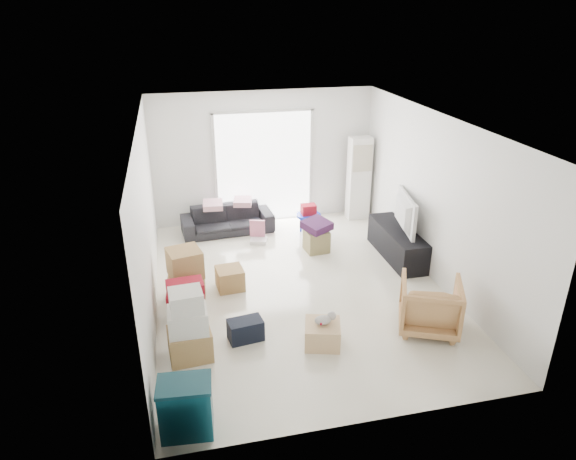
{
  "coord_description": "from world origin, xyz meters",
  "views": [
    {
      "loc": [
        -1.79,
        -7.01,
        4.22
      ],
      "look_at": [
        -0.13,
        0.2,
        0.95
      ],
      "focal_mm": 32.0,
      "sensor_mm": 36.0,
      "label": 1
    }
  ],
  "objects_px": {
    "ottoman": "(316,241)",
    "wood_crate": "(322,334)",
    "tv_console": "(397,243)",
    "armchair": "(430,303)",
    "sofa": "(227,215)",
    "television": "(399,225)",
    "storage_bins": "(186,407)",
    "ac_tower": "(359,178)",
    "kids_table": "(308,213)"
  },
  "relations": [
    {
      "from": "tv_console",
      "to": "sofa",
      "type": "relative_size",
      "value": 0.9
    },
    {
      "from": "wood_crate",
      "to": "television",
      "type": "bearing_deg",
      "value": 47.18
    },
    {
      "from": "ottoman",
      "to": "wood_crate",
      "type": "relative_size",
      "value": 0.86
    },
    {
      "from": "ac_tower",
      "to": "sofa",
      "type": "relative_size",
      "value": 0.97
    },
    {
      "from": "armchair",
      "to": "storage_bins",
      "type": "distance_m",
      "value": 3.61
    },
    {
      "from": "armchair",
      "to": "sofa",
      "type": "bearing_deg",
      "value": -35.48
    },
    {
      "from": "armchair",
      "to": "storage_bins",
      "type": "relative_size",
      "value": 1.28
    },
    {
      "from": "tv_console",
      "to": "armchair",
      "type": "height_order",
      "value": "armchair"
    },
    {
      "from": "television",
      "to": "tv_console",
      "type": "bearing_deg",
      "value": 0.0
    },
    {
      "from": "armchair",
      "to": "wood_crate",
      "type": "height_order",
      "value": "armchair"
    },
    {
      "from": "tv_console",
      "to": "storage_bins",
      "type": "bearing_deg",
      "value": -139.02
    },
    {
      "from": "ac_tower",
      "to": "armchair",
      "type": "relative_size",
      "value": 2.11
    },
    {
      "from": "storage_bins",
      "to": "kids_table",
      "type": "bearing_deg",
      "value": 61.19
    },
    {
      "from": "tv_console",
      "to": "television",
      "type": "height_order",
      "value": "television"
    },
    {
      "from": "tv_console",
      "to": "storage_bins",
      "type": "height_order",
      "value": "storage_bins"
    },
    {
      "from": "television",
      "to": "kids_table",
      "type": "bearing_deg",
      "value": 54.47
    },
    {
      "from": "sofa",
      "to": "armchair",
      "type": "bearing_deg",
      "value": -63.89
    },
    {
      "from": "armchair",
      "to": "ottoman",
      "type": "distance_m",
      "value": 2.9
    },
    {
      "from": "armchair",
      "to": "storage_bins",
      "type": "bearing_deg",
      "value": 43.28
    },
    {
      "from": "television",
      "to": "storage_bins",
      "type": "distance_m",
      "value": 5.17
    },
    {
      "from": "sofa",
      "to": "wood_crate",
      "type": "relative_size",
      "value": 3.84
    },
    {
      "from": "television",
      "to": "ottoman",
      "type": "bearing_deg",
      "value": 77.67
    },
    {
      "from": "tv_console",
      "to": "armchair",
      "type": "distance_m",
      "value": 2.26
    },
    {
      "from": "television",
      "to": "armchair",
      "type": "height_order",
      "value": "armchair"
    },
    {
      "from": "tv_console",
      "to": "kids_table",
      "type": "height_order",
      "value": "kids_table"
    },
    {
      "from": "tv_console",
      "to": "ottoman",
      "type": "xyz_separation_m",
      "value": [
        -1.35,
        0.57,
        -0.07
      ]
    },
    {
      "from": "ac_tower",
      "to": "tv_console",
      "type": "distance_m",
      "value": 2.05
    },
    {
      "from": "ac_tower",
      "to": "wood_crate",
      "type": "bearing_deg",
      "value": -115.65
    },
    {
      "from": "television",
      "to": "wood_crate",
      "type": "bearing_deg",
      "value": 147.72
    },
    {
      "from": "sofa",
      "to": "television",
      "type": "bearing_deg",
      "value": -36.69
    },
    {
      "from": "ac_tower",
      "to": "wood_crate",
      "type": "xyz_separation_m",
      "value": [
        -2.0,
        -4.17,
        -0.72
      ]
    },
    {
      "from": "television",
      "to": "ottoman",
      "type": "relative_size",
      "value": 2.77
    },
    {
      "from": "ottoman",
      "to": "armchair",
      "type": "bearing_deg",
      "value": -72.88
    },
    {
      "from": "tv_console",
      "to": "storage_bins",
      "type": "xyz_separation_m",
      "value": [
        -3.9,
        -3.39,
        0.05
      ]
    },
    {
      "from": "sofa",
      "to": "storage_bins",
      "type": "relative_size",
      "value": 2.77
    },
    {
      "from": "tv_console",
      "to": "sofa",
      "type": "distance_m",
      "value": 3.38
    },
    {
      "from": "storage_bins",
      "to": "wood_crate",
      "type": "relative_size",
      "value": 1.38
    },
    {
      "from": "ac_tower",
      "to": "sofa",
      "type": "xyz_separation_m",
      "value": [
        -2.8,
        -0.15,
        -0.52
      ]
    },
    {
      "from": "television",
      "to": "storage_bins",
      "type": "xyz_separation_m",
      "value": [
        -3.9,
        -3.39,
        -0.29
      ]
    },
    {
      "from": "television",
      "to": "wood_crate",
      "type": "xyz_separation_m",
      "value": [
        -2.05,
        -2.21,
        -0.46
      ]
    },
    {
      "from": "television",
      "to": "armchair",
      "type": "xyz_separation_m",
      "value": [
        -0.5,
        -2.2,
        -0.2
      ]
    },
    {
      "from": "tv_console",
      "to": "wood_crate",
      "type": "relative_size",
      "value": 3.47
    },
    {
      "from": "storage_bins",
      "to": "kids_table",
      "type": "height_order",
      "value": "storage_bins"
    },
    {
      "from": "tv_console",
      "to": "armchair",
      "type": "relative_size",
      "value": 1.97
    },
    {
      "from": "ac_tower",
      "to": "television",
      "type": "relative_size",
      "value": 1.56
    },
    {
      "from": "ac_tower",
      "to": "ottoman",
      "type": "relative_size",
      "value": 4.32
    },
    {
      "from": "storage_bins",
      "to": "wood_crate",
      "type": "distance_m",
      "value": 2.2
    },
    {
      "from": "ac_tower",
      "to": "sofa",
      "type": "bearing_deg",
      "value": -176.94
    },
    {
      "from": "sofa",
      "to": "ac_tower",
      "type": "bearing_deg",
      "value": -1.32
    },
    {
      "from": "wood_crate",
      "to": "tv_console",
      "type": "bearing_deg",
      "value": 47.18
    }
  ]
}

